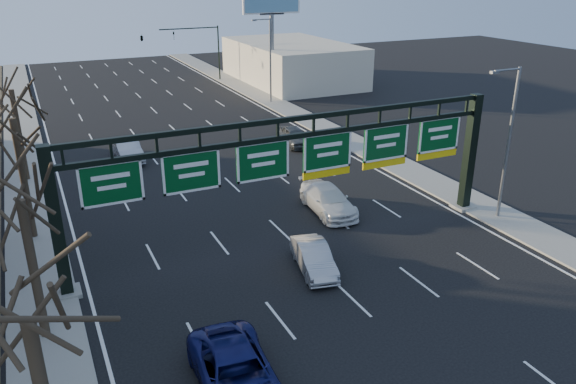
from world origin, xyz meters
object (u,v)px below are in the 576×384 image
car_blue_suv (237,375)px  car_silver_sedan (314,258)px  car_white_wagon (328,200)px  sign_gantry (299,164)px

car_blue_suv → car_silver_sedan: car_blue_suv is taller
car_white_wagon → sign_gantry: bearing=-133.9°
car_silver_sedan → car_white_wagon: 7.33m
car_blue_suv → car_white_wagon: bearing=54.7°
sign_gantry → car_silver_sedan: (-0.54, -2.85, -3.94)m
car_silver_sedan → car_white_wagon: bearing=67.2°
sign_gantry → car_white_wagon: 6.17m
car_blue_suv → car_white_wagon: car_blue_suv is taller
car_blue_suv → car_silver_sedan: (6.50, 6.56, -0.11)m
car_white_wagon → car_blue_suv: bearing=-125.4°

